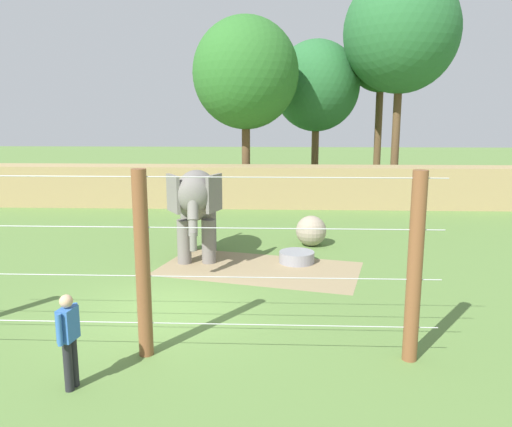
# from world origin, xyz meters

# --- Properties ---
(ground_plane) EXTENTS (120.00, 120.00, 0.00)m
(ground_plane) POSITION_xyz_m (0.00, 0.00, 0.00)
(ground_plane) COLOR #5B7F3D
(dirt_patch) EXTENTS (6.47, 4.42, 0.01)m
(dirt_patch) POSITION_xyz_m (2.07, 3.33, 0.00)
(dirt_patch) COLOR #937F5B
(dirt_patch) RESTS_ON ground
(embankment_wall) EXTENTS (36.00, 1.80, 2.03)m
(embankment_wall) POSITION_xyz_m (0.00, 13.83, 1.01)
(embankment_wall) COLOR tan
(embankment_wall) RESTS_ON ground
(elephant) EXTENTS (1.75, 3.89, 2.89)m
(elephant) POSITION_xyz_m (0.06, 4.28, 1.91)
(elephant) COLOR slate
(elephant) RESTS_ON ground
(enrichment_ball) EXTENTS (1.07, 1.07, 1.07)m
(enrichment_ball) POSITION_xyz_m (3.79, 6.14, 0.54)
(enrichment_ball) COLOR gray
(enrichment_ball) RESTS_ON ground
(cable_fence) EXTENTS (11.24, 0.28, 3.61)m
(cable_fence) POSITION_xyz_m (0.03, -2.31, 1.81)
(cable_fence) COLOR brown
(cable_fence) RESTS_ON ground
(zookeeper) EXTENTS (0.28, 0.59, 1.67)m
(zookeeper) POSITION_xyz_m (-0.86, -3.59, 0.93)
(zookeeper) COLOR #232328
(zookeeper) RESTS_ON ground
(water_tub) EXTENTS (1.10, 1.10, 0.35)m
(water_tub) POSITION_xyz_m (3.22, 4.03, 0.18)
(water_tub) COLOR gray
(water_tub) RESTS_ON ground
(tree_far_left) EXTENTS (6.23, 6.23, 12.19)m
(tree_far_left) POSITION_xyz_m (9.24, 17.93, 8.89)
(tree_far_left) COLOR brown
(tree_far_left) RESTS_ON ground
(tree_left_of_centre) EXTENTS (5.14, 5.14, 8.91)m
(tree_left_of_centre) POSITION_xyz_m (4.89, 20.15, 6.19)
(tree_left_of_centre) COLOR brown
(tree_left_of_centre) RESTS_ON ground
(tree_behind_wall) EXTENTS (5.51, 5.51, 9.54)m
(tree_behind_wall) POSITION_xyz_m (0.91, 15.94, 6.62)
(tree_behind_wall) COLOR brown
(tree_behind_wall) RESTS_ON ground
(tree_right_of_centre) EXTENTS (4.10, 4.10, 10.16)m
(tree_right_of_centre) POSITION_xyz_m (8.86, 21.12, 7.92)
(tree_right_of_centre) COLOR brown
(tree_right_of_centre) RESTS_ON ground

